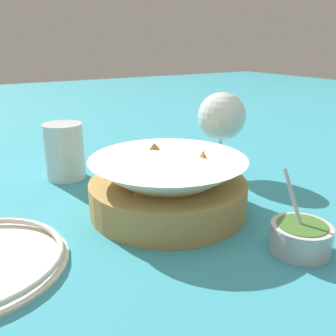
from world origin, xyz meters
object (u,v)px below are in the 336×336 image
Objects in this scene: food_basket at (168,187)px; beer_mug at (64,153)px; sauce_cup at (301,236)px; wine_glass at (222,119)px.

food_basket is 0.25m from beer_mug.
sauce_cup is at bearing -157.04° from food_basket.
sauce_cup reaches higher than food_basket.
food_basket is 0.21m from sauce_cup.
food_basket is 1.50× the size of wine_glass.
wine_glass is (0.10, -0.18, 0.07)m from food_basket.
beer_mug is (0.23, 0.09, 0.01)m from food_basket.
beer_mug reaches higher than sauce_cup.
wine_glass is at bearing -19.27° from sauce_cup.
wine_glass is at bearing -115.48° from beer_mug.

